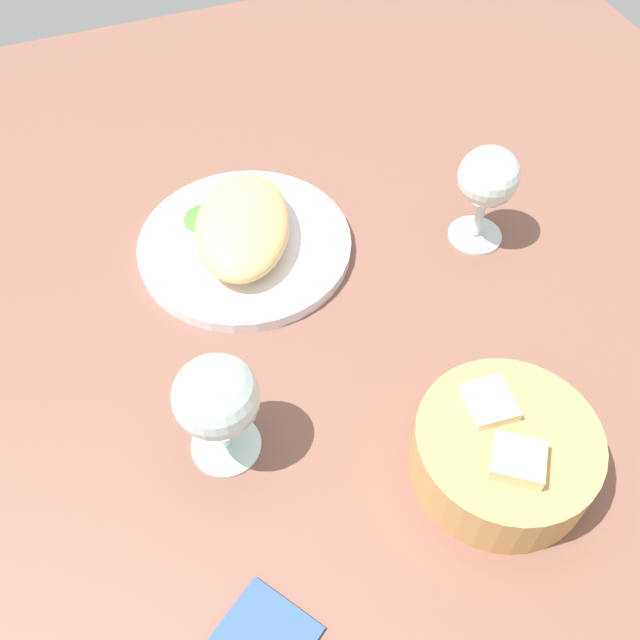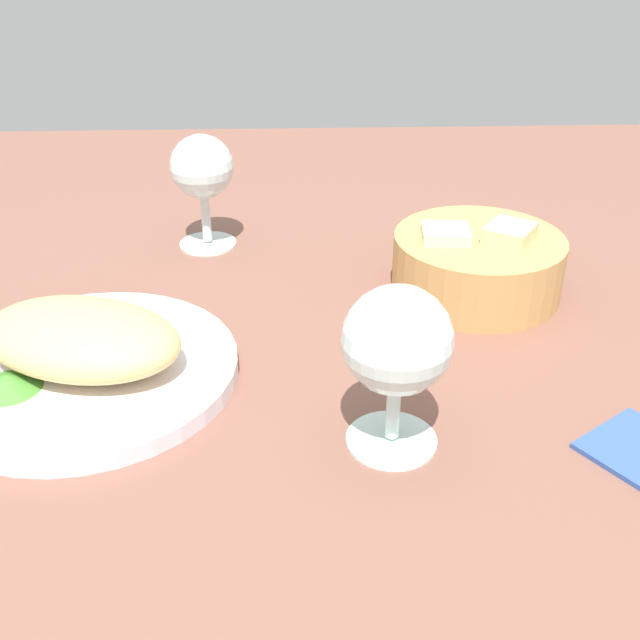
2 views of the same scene
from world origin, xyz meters
The scene contains 7 objects.
ground_plane centered at (0.00, 0.00, -1.00)cm, with size 140.00×140.00×2.00cm, color brown.
plate centered at (-16.68, -0.82, 0.70)cm, with size 24.09×24.09×1.40cm, color white.
omelette centered at (-16.68, -0.82, 3.76)cm, with size 16.55×10.43×4.72cm, color #E0B76F.
lettuce_garnish centered at (-21.73, -4.02, 1.99)cm, with size 5.08×5.08×1.17cm, color #438531.
bread_basket centered at (17.46, 12.54, 3.09)cm, with size 16.07×16.07×7.33cm.
wine_glass_near centered at (6.72, -9.79, 7.98)cm, with size 7.49×7.49×12.24cm.
wine_glass_far centered at (-9.35, 24.71, 8.22)cm, with size 6.66×6.66×12.25cm.
Camera 1 is at (39.37, -12.84, 59.30)cm, focal length 40.17 mm.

